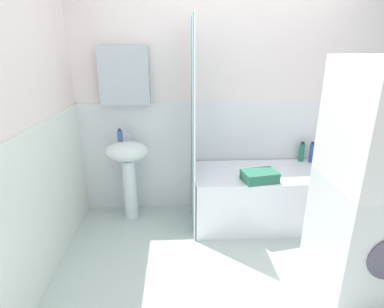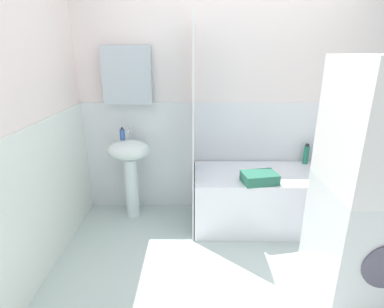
# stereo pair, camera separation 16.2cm
# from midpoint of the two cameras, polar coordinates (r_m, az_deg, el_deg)

# --- Properties ---
(ground_plane) EXTENTS (4.80, 5.60, 0.04)m
(ground_plane) POSITION_cam_midpoint_polar(r_m,az_deg,el_deg) (2.59, 8.23, -23.24)
(ground_plane) COLOR silver
(wall_back_tiled) EXTENTS (3.60, 0.18, 2.40)m
(wall_back_tiled) POSITION_cam_midpoint_polar(r_m,az_deg,el_deg) (3.21, 3.84, 8.76)
(wall_back_tiled) COLOR white
(wall_back_tiled) RESTS_ON ground_plane
(wall_left_tiled) EXTENTS (0.07, 1.81, 2.40)m
(wall_left_tiled) POSITION_cam_midpoint_polar(r_m,az_deg,el_deg) (2.55, -29.24, 3.14)
(wall_left_tiled) COLOR white
(wall_left_tiled) RESTS_ON ground_plane
(sink) EXTENTS (0.44, 0.34, 0.85)m
(sink) POSITION_cam_midpoint_polar(r_m,az_deg,el_deg) (3.15, -13.48, -1.68)
(sink) COLOR white
(sink) RESTS_ON ground_plane
(faucet) EXTENTS (0.03, 0.12, 0.12)m
(faucet) POSITION_cam_midpoint_polar(r_m,az_deg,el_deg) (3.14, -13.63, 3.77)
(faucet) COLOR silver
(faucet) RESTS_ON sink
(soap_dispenser) EXTENTS (0.05, 0.05, 0.13)m
(soap_dispenser) POSITION_cam_midpoint_polar(r_m,az_deg,el_deg) (3.10, -14.97, 3.41)
(soap_dispenser) COLOR #3458A3
(soap_dispenser) RESTS_ON sink
(bathtub) EXTENTS (1.49, 0.67, 0.56)m
(bathtub) POSITION_cam_midpoint_polar(r_m,az_deg,el_deg) (3.21, 12.49, -7.87)
(bathtub) COLOR white
(bathtub) RESTS_ON ground_plane
(shower_curtain) EXTENTS (0.01, 0.67, 2.00)m
(shower_curtain) POSITION_cam_midpoint_polar(r_m,az_deg,el_deg) (2.84, -1.46, 4.58)
(shower_curtain) COLOR white
(shower_curtain) RESTS_ON ground_plane
(body_wash_bottle) EXTENTS (0.04, 0.04, 0.18)m
(body_wash_bottle) POSITION_cam_midpoint_polar(r_m,az_deg,el_deg) (3.52, 22.06, -0.06)
(body_wash_bottle) COLOR #222029
(body_wash_bottle) RESTS_ON bathtub
(lotion_bottle) EXTENTS (0.04, 0.04, 0.23)m
(lotion_bottle) POSITION_cam_midpoint_polar(r_m,az_deg,el_deg) (3.45, 20.48, 0.24)
(lotion_bottle) COLOR #3052A6
(lotion_bottle) RESTS_ON bathtub
(shampoo_bottle) EXTENTS (0.06, 0.06, 0.22)m
(shampoo_bottle) POSITION_cam_midpoint_polar(r_m,az_deg,el_deg) (3.45, 18.85, 0.34)
(shampoo_bottle) COLOR #267B5B
(shampoo_bottle) RESTS_ON bathtub
(towel_folded) EXTENTS (0.34, 0.27, 0.10)m
(towel_folded) POSITION_cam_midpoint_polar(r_m,az_deg,el_deg) (2.84, 11.13, -4.16)
(towel_folded) COLOR #2B6A53
(towel_folded) RESTS_ON bathtub
(washer_dryer_stack) EXTENTS (0.57, 0.65, 1.69)m
(washer_dryer_stack) POSITION_cam_midpoint_polar(r_m,az_deg,el_deg) (2.39, 29.27, -4.79)
(washer_dryer_stack) COLOR silver
(washer_dryer_stack) RESTS_ON ground_plane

